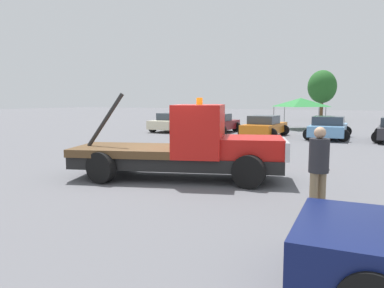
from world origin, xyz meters
TOP-DOWN VIEW (x-y plane):
  - ground_plane at (0.00, 0.00)m, footprint 160.00×160.00m
  - tow_truck at (0.35, 0.12)m, footprint 6.42×3.79m
  - person_near_truck at (4.25, -1.69)m, footprint 0.39×0.39m
  - parked_car_cream at (-8.66, 14.52)m, footprint 2.44×4.68m
  - parked_car_maroon at (-5.14, 14.62)m, footprint 2.46×4.43m
  - parked_car_orange at (-1.37, 13.29)m, footprint 2.38×4.53m
  - parked_car_skyblue at (2.31, 14.04)m, footprint 2.68×4.57m
  - canopy_tent_green at (-0.77, 20.95)m, footprint 3.43×3.43m
  - tree_left at (-1.22, 34.24)m, footprint 3.11×3.11m
  - traffic_cone at (3.60, 3.29)m, footprint 0.40×0.40m

SIDE VIEW (x-z plane):
  - ground_plane at x=0.00m, z-range 0.00..0.00m
  - traffic_cone at x=3.60m, z-range -0.02..0.53m
  - parked_car_maroon at x=-5.14m, z-range -0.02..1.32m
  - parked_car_orange at x=-1.37m, z-range -0.02..1.32m
  - parked_car_cream at x=-8.66m, z-range -0.02..1.32m
  - parked_car_skyblue at x=2.31m, z-range -0.02..1.32m
  - tow_truck at x=0.35m, z-range -0.33..2.18m
  - person_near_truck at x=4.25m, z-range 0.14..1.91m
  - canopy_tent_green at x=-0.77m, z-range 0.88..3.33m
  - tree_left at x=-1.22m, z-range 0.95..6.50m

